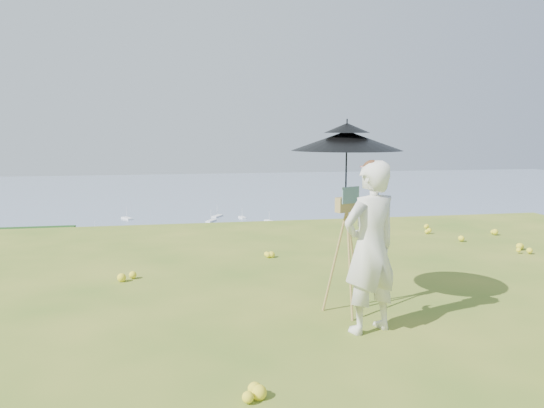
{
  "coord_description": "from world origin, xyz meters",
  "views": [
    {
      "loc": [
        -2.68,
        -5.7,
        2.18
      ],
      "look_at": [
        -1.1,
        2.61,
        1.03
      ],
      "focal_mm": 35.0,
      "sensor_mm": 36.0,
      "label": 1
    }
  ],
  "objects": [
    {
      "name": "slope_trees",
      "position": [
        0.0,
        35.0,
        -15.0
      ],
      "size": [
        110.0,
        50.0,
        6.0
      ],
      "primitive_type": null,
      "color": "#194615",
      "rests_on": "forest_slope"
    },
    {
      "name": "ground",
      "position": [
        0.0,
        0.0,
        0.0
      ],
      "size": [
        14.0,
        14.0,
        0.0
      ],
      "primitive_type": "plane",
      "color": "#486F1F",
      "rests_on": "ground"
    },
    {
      "name": "sun_umbrella",
      "position": [
        -0.66,
        0.24,
        1.8
      ],
      "size": [
        1.61,
        1.61,
        1.06
      ],
      "primitive_type": null,
      "rotation": [
        0.0,
        0.0,
        0.27
      ],
      "color": "black",
      "rests_on": "field_easel"
    },
    {
      "name": "wildflowers",
      "position": [
        0.0,
        0.25,
        0.06
      ],
      "size": [
        10.0,
        10.5,
        0.12
      ],
      "primitive_type": null,
      "color": "yellow",
      "rests_on": "ground"
    },
    {
      "name": "shoreline_tier",
      "position": [
        0.0,
        75.0,
        -36.0
      ],
      "size": [
        170.0,
        28.0,
        8.0
      ],
      "primitive_type": "cube",
      "color": "gray",
      "rests_on": "bay_water"
    },
    {
      "name": "painter_cap",
      "position": [
        -0.59,
        -0.39,
        1.83
      ],
      "size": [
        0.28,
        0.31,
        0.1
      ],
      "primitive_type": null,
      "rotation": [
        0.0,
        0.0,
        0.38
      ],
      "color": "#DB7978",
      "rests_on": "painter"
    },
    {
      "name": "bay_water",
      "position": [
        0.0,
        240.0,
        -34.0
      ],
      "size": [
        700.0,
        700.0,
        0.0
      ],
      "primitive_type": "plane",
      "color": "#6F849F",
      "rests_on": "ground"
    },
    {
      "name": "harbor_town",
      "position": [
        0.0,
        75.0,
        -29.5
      ],
      "size": [
        110.0,
        22.0,
        5.0
      ],
      "primitive_type": null,
      "color": "silver",
      "rests_on": "shoreline_tier"
    },
    {
      "name": "moored_boats",
      "position": [
        -12.5,
        161.0,
        -33.65
      ],
      "size": [
        140.0,
        140.0,
        0.7
      ],
      "primitive_type": null,
      "color": "white",
      "rests_on": "bay_water"
    },
    {
      "name": "painter",
      "position": [
        -0.59,
        -0.39,
        0.94
      ],
      "size": [
        0.8,
        0.65,
        1.88
      ],
      "primitive_type": "imported",
      "rotation": [
        0.0,
        0.0,
        3.48
      ],
      "color": "beige",
      "rests_on": "ground"
    },
    {
      "name": "field_easel",
      "position": [
        -0.65,
        0.22,
        0.77
      ],
      "size": [
        0.77,
        0.77,
        1.55
      ],
      "primitive_type": null,
      "rotation": [
        0.0,
        0.0,
        0.4
      ],
      "color": "#A18043",
      "rests_on": "ground"
    }
  ]
}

